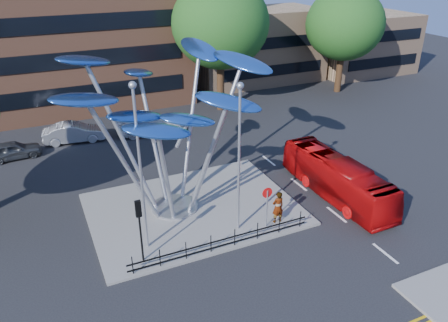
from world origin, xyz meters
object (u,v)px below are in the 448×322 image
leaf_sculpture (166,99)px  pedestrian (278,207)px  tree_far (345,24)px  parked_car_left (13,150)px  parked_car_mid (74,132)px  street_lamp_left (139,156)px  red_bus (337,178)px  tree_right (220,24)px  parked_car_right (151,124)px  no_entry_sign_island (267,201)px  street_lamp_right (239,147)px  traffic_light_island (139,218)px

leaf_sculpture → pedestrian: size_ratio=6.58×
tree_far → parked_car_left: (-32.57, -3.75, -6.44)m
tree_far → parked_car_mid: (-28.01, -2.36, -6.32)m
street_lamp_left → red_bus: (12.25, 0.35, -4.09)m
leaf_sculpture → pedestrian: bearing=-39.6°
tree_right → parked_car_right: tree_right is taller
tree_right → no_entry_sign_island: bearing=-107.1°
tree_far → street_lamp_left: bearing=-145.1°
parked_car_left → parked_car_right: parked_car_right is taller
street_lamp_right → red_bus: bearing=6.7°
pedestrian → parked_car_mid: (-8.82, 16.99, -0.33)m
tree_right → parked_car_mid: 15.95m
tree_far → parked_car_left: tree_far is taller
tree_far → street_lamp_right: size_ratio=1.30×
parked_car_left → parked_car_mid: 4.77m
tree_right → red_bus: (-0.25, -18.15, -6.77)m
pedestrian → parked_car_right: pedestrian is taller
tree_right → red_bus: tree_right is taller
traffic_light_island → pedestrian: 7.95m
red_bus → parked_car_mid: size_ratio=1.90×
street_lamp_right → parked_car_left: 19.36m
parked_car_left → parked_car_mid: bearing=-78.0°
pedestrian → traffic_light_island: bearing=1.7°
parked_car_mid → no_entry_sign_island: bearing=-147.4°
leaf_sculpture → traffic_light_island: 6.65m
parked_car_left → parked_car_right: (10.67, 0.57, 0.14)m
leaf_sculpture → traffic_light_island: (-2.93, -4.18, -4.26)m
traffic_light_island → pedestrian: traffic_light_island is taller
leaf_sculpture → no_entry_sign_island: bearing=-45.7°
leaf_sculpture → street_lamp_right: leaf_sculpture is taller
red_bus → parked_car_mid: 20.96m
traffic_light_island → street_lamp_left: bearing=63.4°
street_lamp_right → red_bus: size_ratio=0.91×
pedestrian → parked_car_right: bearing=-80.0°
leaf_sculpture → traffic_light_island: bearing=-125.0°
leaf_sculpture → parked_car_mid: leaf_sculpture is taller
tree_right → tree_far: 14.03m
street_lamp_left → pedestrian: bearing=-6.6°
no_entry_sign_island → pedestrian: 1.07m
street_lamp_left → street_lamp_right: size_ratio=1.06×
parked_car_left → tree_far: bearing=-88.4°
street_lamp_right → tree_right: bearing=68.5°
leaf_sculpture → street_lamp_right: 4.83m
parked_car_right → tree_far: bearing=-74.2°
street_lamp_left → parked_car_mid: size_ratio=1.84×
traffic_light_island → no_entry_sign_island: (7.00, 0.02, -0.80)m
traffic_light_island → parked_car_right: bearing=72.6°
leaf_sculpture → parked_car_right: (2.17, 12.14, -6.06)m
traffic_light_island → parked_car_left: 16.82m
no_entry_sign_island → traffic_light_island: bearing=-179.9°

